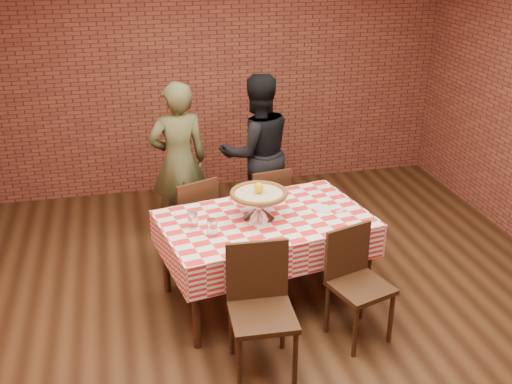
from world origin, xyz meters
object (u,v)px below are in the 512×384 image
condiment_caddy (255,194)px  diner_olive (179,162)px  water_glass_left (212,227)px  water_glass_right (193,220)px  chair_far_left (189,220)px  pizza_stand (259,206)px  pizza (259,194)px  chair_far_right (264,206)px  chair_near_right (361,288)px  diner_black (257,152)px  table (265,259)px  chair_near_left (262,314)px

condiment_caddy → diner_olive: diner_olive is taller
water_glass_left → water_glass_right: 0.20m
chair_far_left → diner_olive: 0.68m
pizza_stand → water_glass_right: (-0.54, -0.05, -0.04)m
pizza_stand → chair_far_left: bearing=123.9°
pizza → chair_far_right: pizza is taller
water_glass_right → diner_olive: size_ratio=0.08×
pizza → water_glass_right: size_ratio=3.67×
chair_near_right → diner_olive: (-1.12, 2.01, 0.36)m
water_glass_right → diner_black: diner_black is taller
water_glass_left → diner_black: size_ratio=0.08×
water_glass_right → chair_far_right: size_ratio=0.15×
pizza_stand → diner_black: bearing=77.2°
water_glass_left → chair_far_left: size_ratio=0.14×
table → chair_far_right: (0.21, 0.87, 0.06)m
pizza_stand → table: bearing=-16.6°
chair_near_left → diner_olive: bearing=101.1°
condiment_caddy → table: bearing=-111.5°
table → chair_near_right: chair_near_right is taller
pizza → condiment_caddy: (0.05, 0.31, -0.15)m
pizza → water_glass_right: pizza is taller
water_glass_right → chair_far_right: bearing=48.3°
condiment_caddy → chair_near_left: bearing=-123.4°
water_glass_right → chair_near_left: bearing=-67.4°
chair_near_left → diner_black: (0.50, 2.24, 0.35)m
table → water_glass_right: (-0.60, -0.03, 0.45)m
table → pizza_stand: 0.49m
water_glass_right → diner_olive: bearing=88.1°
pizza_stand → chair_near_left: (-0.19, -0.90, -0.40)m
condiment_caddy → chair_far_right: size_ratio=0.15×
diner_olive → water_glass_left: bearing=86.0°
pizza_stand → pizza: pizza is taller
condiment_caddy → chair_far_right: bearing=45.8°
water_glass_left → chair_far_right: (0.68, 1.06, -0.39)m
table → pizza: 0.60m
condiment_caddy → pizza: bearing=-120.6°
water_glass_right → chair_near_right: size_ratio=0.14×
condiment_caddy → diner_black: size_ratio=0.08×
water_glass_left → water_glass_right: size_ratio=1.00×
pizza → water_glass_left: size_ratio=3.67×
chair_far_right → diner_black: 0.62m
table → diner_black: bearing=79.4°
water_glass_right → pizza_stand: bearing=5.0°
chair_near_right → chair_far_left: bearing=110.6°
diner_black → table: bearing=72.6°
chair_near_right → chair_far_left: (-1.10, 1.44, 0.00)m
chair_far_right → chair_near_right: bearing=93.5°
pizza → diner_olive: size_ratio=0.29×
chair_far_right → table: bearing=67.2°
pizza_stand → chair_far_right: (0.26, 0.86, -0.43)m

